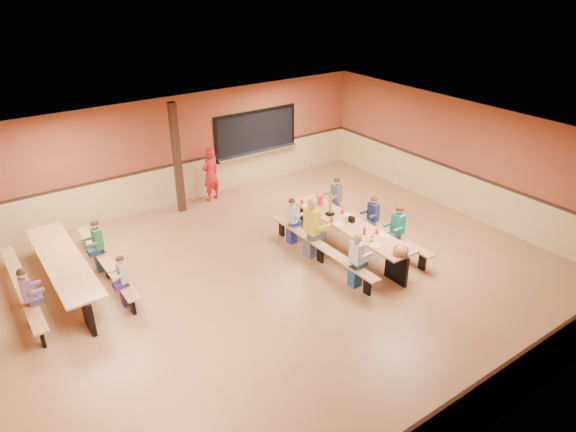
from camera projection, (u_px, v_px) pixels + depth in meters
ground at (278, 281)px, 11.03m from camera, size 12.00×12.00×0.00m
room_envelope at (278, 253)px, 10.72m from camera, size 12.04×10.04×3.02m
kitchen_pass_through at (256, 135)px, 15.33m from camera, size 2.78×0.28×1.38m
structural_post at (177, 159)px, 13.47m from camera, size 0.18×0.18×3.00m
cafeteria_table_main at (349, 232)px, 11.92m from camera, size 1.91×3.70×0.74m
cafeteria_table_second at (64, 268)px, 10.50m from camera, size 1.91×3.70×0.74m
seated_child_white_left at (356, 261)px, 10.61m from camera, size 0.37×0.30×1.21m
seated_adult_yellow at (312, 228)px, 11.66m from camera, size 0.48×0.39×1.43m
seated_child_grey_left at (292, 221)px, 12.29m from camera, size 0.34×0.28×1.16m
seated_child_teal_right at (397, 231)px, 11.76m from camera, size 0.38×0.31×1.23m
seated_child_navy_right at (373, 219)px, 12.36m from camera, size 0.35×0.29×1.17m
seated_child_char_right at (336, 199)px, 13.37m from camera, size 0.36×0.29×1.18m
seated_child_purple_sec at (28, 297)px, 9.47m from camera, size 0.36×0.30×1.20m
seated_child_green_sec at (99, 246)px, 11.16m from camera, size 0.37×0.31×1.22m
seated_child_tan_sec at (124, 281)px, 10.04m from camera, size 0.32×0.26×1.10m
standing_woman at (210, 174)px, 14.42m from camera, size 0.65×0.52×1.56m
punch_pitcher at (320, 200)px, 12.69m from camera, size 0.16×0.16×0.22m
chip_bowl at (401, 251)px, 10.56m from camera, size 0.32×0.32×0.15m
napkin_dispenser at (352, 219)px, 11.86m from camera, size 0.10×0.14×0.13m
condiment_mustard at (346, 220)px, 11.81m from camera, size 0.06×0.06×0.17m
condiment_ketchup at (364, 231)px, 11.31m from camera, size 0.06×0.06×0.17m
table_paddle at (330, 210)px, 12.16m from camera, size 0.16×0.16×0.56m
place_settings at (349, 221)px, 11.80m from camera, size 0.65×3.30×0.11m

